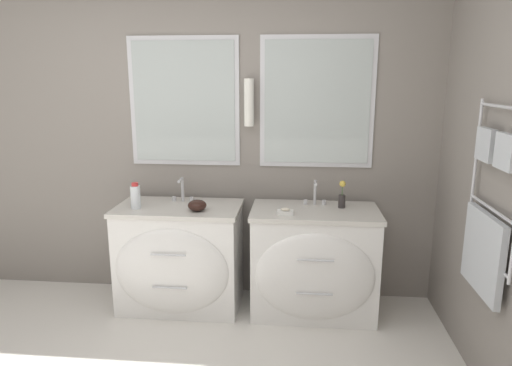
{
  "coord_description": "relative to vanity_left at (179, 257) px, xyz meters",
  "views": [
    {
      "loc": [
        0.83,
        -1.69,
        1.75
      ],
      "look_at": [
        0.55,
        1.29,
        1.06
      ],
      "focal_mm": 32.0,
      "sensor_mm": 36.0,
      "label": 1
    }
  ],
  "objects": [
    {
      "name": "flower_vase",
      "position": [
        1.22,
        0.1,
        0.48
      ],
      "size": [
        0.05,
        0.05,
        0.21
      ],
      "color": "#332D2D",
      "rests_on": "vanity_right"
    },
    {
      "name": "vanity_right",
      "position": [
        1.02,
        0.0,
        0.0
      ],
      "size": [
        0.94,
        0.59,
        0.81
      ],
      "color": "white",
      "rests_on": "ground_plane"
    },
    {
      "name": "soap_dish",
      "position": [
        0.81,
        -0.09,
        0.41
      ],
      "size": [
        0.11,
        0.08,
        0.04
      ],
      "color": "white",
      "rests_on": "vanity_right"
    },
    {
      "name": "faucet_right",
      "position": [
        1.02,
        0.16,
        0.49
      ],
      "size": [
        0.17,
        0.12,
        0.19
      ],
      "color": "silver",
      "rests_on": "vanity_right"
    },
    {
      "name": "wall_right",
      "position": [
        1.99,
        -0.68,
        0.88
      ],
      "size": [
        0.13,
        3.76,
        2.6
      ],
      "color": "gray",
      "rests_on": "ground_plane"
    },
    {
      "name": "vanity_left",
      "position": [
        0.0,
        0.0,
        0.0
      ],
      "size": [
        0.94,
        0.59,
        0.81
      ],
      "color": "white",
      "rests_on": "ground_plane"
    },
    {
      "name": "wall_back",
      "position": [
        0.08,
        0.36,
        0.9
      ],
      "size": [
        5.41,
        0.16,
        2.6
      ],
      "color": "gray",
      "rests_on": "ground_plane"
    },
    {
      "name": "faucet_left",
      "position": [
        0.0,
        0.16,
        0.49
      ],
      "size": [
        0.17,
        0.12,
        0.19
      ],
      "color": "silver",
      "rests_on": "vanity_left"
    },
    {
      "name": "toiletry_bottle",
      "position": [
        -0.3,
        -0.05,
        0.49
      ],
      "size": [
        0.07,
        0.07,
        0.19
      ],
      "color": "silver",
      "rests_on": "vanity_left"
    },
    {
      "name": "amenity_bowl",
      "position": [
        0.17,
        -0.08,
        0.44
      ],
      "size": [
        0.14,
        0.14,
        0.08
      ],
      "color": "black",
      "rests_on": "vanity_left"
    }
  ]
}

